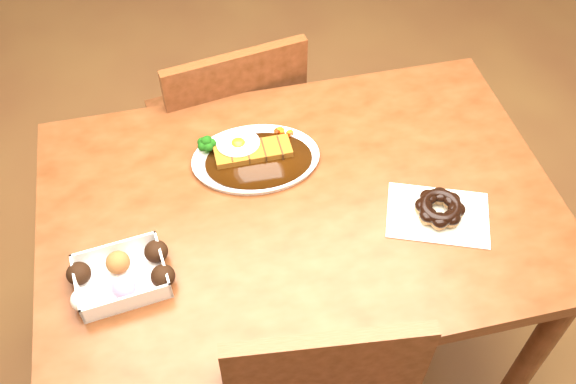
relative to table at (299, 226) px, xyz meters
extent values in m
plane|color=brown|center=(0.00, 0.00, -0.65)|extent=(6.00, 6.00, 0.00)
cube|color=#46230E|center=(0.00, 0.00, 0.08)|extent=(1.20, 0.80, 0.04)
cylinder|color=#46230E|center=(0.54, -0.34, -0.30)|extent=(0.06, 0.06, 0.71)
cylinder|color=#46230E|center=(-0.54, 0.34, -0.30)|extent=(0.06, 0.06, 0.71)
cylinder|color=#46230E|center=(0.54, 0.34, -0.30)|extent=(0.06, 0.06, 0.71)
cube|color=#46230E|center=(-0.11, 0.60, -0.22)|extent=(0.48, 0.48, 0.04)
cylinder|color=#46230E|center=(0.03, 0.80, -0.45)|extent=(0.04, 0.04, 0.41)
cylinder|color=#46230E|center=(-0.30, 0.74, -0.45)|extent=(0.04, 0.04, 0.41)
cylinder|color=#46230E|center=(0.09, 0.46, -0.45)|extent=(0.04, 0.04, 0.41)
cylinder|color=#46230E|center=(-0.25, 0.40, -0.45)|extent=(0.04, 0.04, 0.41)
cube|color=#46230E|center=(-0.07, 0.41, 0.02)|extent=(0.40, 0.10, 0.40)
cube|color=#46230E|center=(-0.05, -0.41, 0.02)|extent=(0.40, 0.07, 0.40)
ellipsoid|color=white|center=(-0.08, 0.15, 0.11)|extent=(0.32, 0.24, 0.01)
ellipsoid|color=black|center=(-0.07, 0.13, 0.12)|extent=(0.27, 0.20, 0.01)
cube|color=#6B380C|center=(-0.08, 0.15, 0.13)|extent=(0.19, 0.07, 0.02)
ellipsoid|color=white|center=(-0.11, 0.18, 0.14)|extent=(0.11, 0.10, 0.01)
ellipsoid|color=#FFB214|center=(-0.11, 0.18, 0.14)|extent=(0.04, 0.04, 0.02)
cube|color=white|center=(-0.42, -0.13, 0.12)|extent=(0.20, 0.16, 0.05)
ellipsoid|color=beige|center=(-0.49, -0.17, 0.13)|extent=(0.05, 0.05, 0.05)
ellipsoid|color=pink|center=(-0.41, -0.16, 0.13)|extent=(0.05, 0.05, 0.05)
ellipsoid|color=black|center=(-0.33, -0.15, 0.13)|extent=(0.05, 0.05, 0.05)
ellipsoid|color=black|center=(-0.50, -0.11, 0.13)|extent=(0.05, 0.05, 0.05)
ellipsoid|color=brown|center=(-0.42, -0.10, 0.13)|extent=(0.05, 0.05, 0.05)
ellipsoid|color=black|center=(-0.34, -0.09, 0.13)|extent=(0.05, 0.05, 0.05)
cube|color=silver|center=(0.30, -0.11, 0.10)|extent=(0.27, 0.23, 0.00)
torus|color=olive|center=(0.30, -0.11, 0.12)|extent=(0.14, 0.14, 0.04)
torus|color=black|center=(0.30, -0.11, 0.13)|extent=(0.13, 0.13, 0.03)
camera|label=1|loc=(-0.24, -0.91, 1.26)|focal=40.00mm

